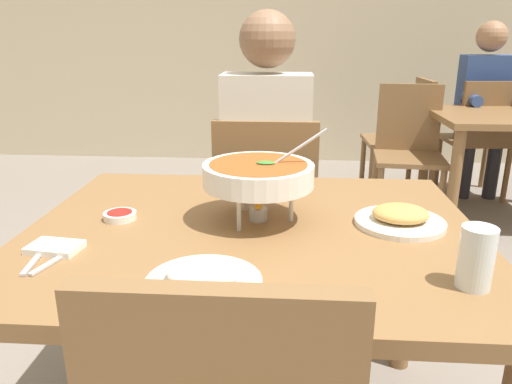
{
  "coord_description": "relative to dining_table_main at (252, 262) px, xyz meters",
  "views": [
    {
      "loc": [
        0.1,
        -1.21,
        1.22
      ],
      "look_at": [
        0.0,
        0.15,
        0.78
      ],
      "focal_mm": 34.35,
      "sensor_mm": 36.0,
      "label": 1
    }
  ],
  "objects": [
    {
      "name": "fork_utensil",
      "position": [
        -0.48,
        -0.23,
        0.11
      ],
      "size": [
        0.04,
        0.17,
        0.01
      ],
      "primitive_type": "cube",
      "rotation": [
        0.0,
        0.0,
        0.14
      ],
      "color": "silver",
      "rests_on": "dining_table_main"
    },
    {
      "name": "curry_bowl",
      "position": [
        0.01,
        0.05,
        0.23
      ],
      "size": [
        0.33,
        0.3,
        0.26
      ],
      "color": "silver",
      "rests_on": "dining_table_main"
    },
    {
      "name": "cafe_rear_partition",
      "position": [
        0.0,
        3.68,
        0.87
      ],
      "size": [
        10.0,
        0.1,
        3.0
      ],
      "primitive_type": "cube",
      "color": "beige",
      "rests_on": "ground_plane"
    },
    {
      "name": "chair_bg_corner",
      "position": [
        0.99,
        2.56,
        -0.12
      ],
      "size": [
        0.45,
        0.45,
        0.9
      ],
      "color": "brown",
      "rests_on": "ground_plane"
    },
    {
      "name": "patron_bg_middle",
      "position": [
        1.55,
        2.61,
        0.12
      ],
      "size": [
        0.4,
        0.45,
        1.31
      ],
      "color": "#2D2D38",
      "rests_on": "ground_plane"
    },
    {
      "name": "dining_table_far",
      "position": [
        1.53,
        2.04,
        -0.03
      ],
      "size": [
        1.0,
        0.8,
        0.73
      ],
      "color": "brown",
      "rests_on": "ground_plane"
    },
    {
      "name": "chair_bg_middle",
      "position": [
        1.52,
        2.52,
        -0.12
      ],
      "size": [
        0.47,
        0.47,
        0.9
      ],
      "color": "brown",
      "rests_on": "ground_plane"
    },
    {
      "name": "dining_table_main",
      "position": [
        0.0,
        0.0,
        0.0
      ],
      "size": [
        1.19,
        0.97,
        0.73
      ],
      "color": "brown",
      "rests_on": "ground_plane"
    },
    {
      "name": "diner_main",
      "position": [
        0.0,
        0.81,
        0.12
      ],
      "size": [
        0.4,
        0.45,
        1.31
      ],
      "color": "#2D2D38",
      "rests_on": "ground_plane"
    },
    {
      "name": "chair_bg_right",
      "position": [
        0.89,
        2.09,
        -0.12
      ],
      "size": [
        0.48,
        0.48,
        0.9
      ],
      "color": "brown",
      "rests_on": "ground_plane"
    },
    {
      "name": "napkin_folded",
      "position": [
        -0.46,
        -0.18,
        0.11
      ],
      "size": [
        0.13,
        0.09,
        0.02
      ],
      "primitive_type": "cube",
      "rotation": [
        0.0,
        0.0,
        -0.13
      ],
      "color": "white",
      "rests_on": "dining_table_main"
    },
    {
      "name": "sauce_dish",
      "position": [
        -0.37,
        0.03,
        0.11
      ],
      "size": [
        0.09,
        0.09,
        0.02
      ],
      "color": "white",
      "rests_on": "dining_table_main"
    },
    {
      "name": "spoon_utensil",
      "position": [
        -0.43,
        -0.23,
        0.11
      ],
      "size": [
        0.06,
        0.17,
        0.01
      ],
      "primitive_type": "cube",
      "rotation": [
        0.0,
        0.0,
        -0.27
      ],
      "color": "silver",
      "rests_on": "dining_table_main"
    },
    {
      "name": "rice_plate",
      "position": [
        -0.07,
        -0.33,
        0.12
      ],
      "size": [
        0.24,
        0.24,
        0.06
      ],
      "color": "white",
      "rests_on": "dining_table_main"
    },
    {
      "name": "drink_glass",
      "position": [
        0.47,
        -0.29,
        0.16
      ],
      "size": [
        0.07,
        0.07,
        0.13
      ],
      "color": "silver",
      "rests_on": "dining_table_main"
    },
    {
      "name": "chair_diner_main",
      "position": [
        -0.0,
        0.77,
        -0.12
      ],
      "size": [
        0.44,
        0.44,
        0.9
      ],
      "color": "brown",
      "rests_on": "ground_plane"
    },
    {
      "name": "appetizer_plate",
      "position": [
        0.4,
        0.04,
        0.12
      ],
      "size": [
        0.24,
        0.24,
        0.06
      ],
      "color": "white",
      "rests_on": "dining_table_main"
    }
  ]
}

